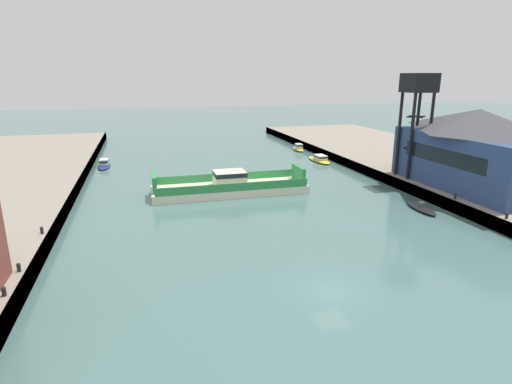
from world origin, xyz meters
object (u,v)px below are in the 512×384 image
object	(u,v)px
moored_boat_mid_right	(298,148)
moored_boat_mid_left	(104,164)
chain_ferry	(230,186)
warehouse_shed	(475,149)
moored_boat_near_left	(320,159)
crane_tower	(418,93)
moored_boat_near_right	(421,208)

from	to	relation	value
moored_boat_mid_right	moored_boat_mid_left	bearing A→B (deg)	-171.07
chain_ferry	warehouse_shed	distance (m)	32.93
moored_boat_mid_left	warehouse_shed	world-z (taller)	warehouse_shed
moored_boat_near_left	crane_tower	bearing A→B (deg)	-74.96
moored_boat_mid_right	moored_boat_near_left	bearing A→B (deg)	-92.23
chain_ferry	moored_boat_near_left	xyz separation A→B (m)	(21.28, 17.26, -0.51)
moored_boat_mid_left	chain_ferry	bearing A→B (deg)	-52.01
moored_boat_near_right	moored_boat_mid_right	world-z (taller)	moored_boat_mid_right
crane_tower	moored_boat_mid_left	bearing A→B (deg)	149.56
moored_boat_mid_right	crane_tower	size ratio (longest dim) A/B	0.37
warehouse_shed	crane_tower	xyz separation A→B (m)	(-3.91, 7.60, 6.82)
moored_boat_mid_right	chain_ferry	bearing A→B (deg)	-126.25
moored_boat_mid_right	crane_tower	bearing A→B (deg)	-81.36
moored_boat_near_left	moored_boat_mid_right	distance (m)	12.43
moored_boat_mid_right	warehouse_shed	size ratio (longest dim) A/B	0.25
moored_boat_near_right	moored_boat_mid_right	distance (m)	43.45
chain_ferry	moored_boat_mid_left	bearing A→B (deg)	127.99
moored_boat_near_left	warehouse_shed	world-z (taller)	warehouse_shed
moored_boat_near_right	moored_boat_mid_right	xyz separation A→B (m)	(0.87, 43.45, 0.30)
moored_boat_near_left	moored_boat_mid_left	bearing A→B (deg)	171.18
moored_boat_near_right	warehouse_shed	distance (m)	12.04
moored_boat_mid_right	warehouse_shed	bearing A→B (deg)	-77.59
moored_boat_mid_left	moored_boat_near_right	bearing A→B (deg)	-43.49
crane_tower	moored_boat_near_left	bearing A→B (deg)	105.04
chain_ferry	moored_boat_near_right	bearing A→B (deg)	-33.36
chain_ferry	crane_tower	xyz separation A→B (m)	(26.74, -3.06, 12.45)
moored_boat_near_left	moored_boat_mid_left	world-z (taller)	moored_boat_mid_left
crane_tower	moored_boat_near_right	bearing A→B (deg)	-118.63
moored_boat_near_left	moored_boat_mid_left	size ratio (longest dim) A/B	1.18
moored_boat_mid_left	crane_tower	distance (m)	53.79
moored_boat_near_right	crane_tower	xyz separation A→B (m)	(5.84, 10.70, 13.18)
moored_boat_near_left	moored_boat_near_right	xyz separation A→B (m)	(-0.38, -31.02, -0.22)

